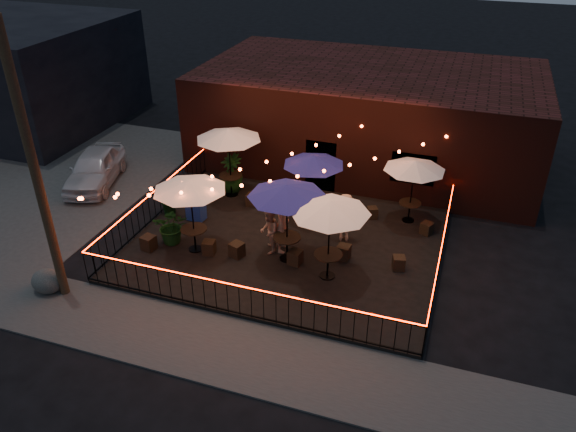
% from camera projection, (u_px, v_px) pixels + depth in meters
% --- Properties ---
extents(ground, '(110.00, 110.00, 0.00)m').
position_uv_depth(ground, '(266.00, 279.00, 17.34)').
color(ground, black).
rests_on(ground, ground).
extents(patio, '(10.00, 8.00, 0.15)m').
position_uv_depth(patio, '(287.00, 244.00, 18.94)').
color(patio, black).
rests_on(patio, ground).
extents(sidewalk, '(18.00, 2.50, 0.05)m').
position_uv_depth(sidewalk, '(222.00, 349.00, 14.68)').
color(sidewalk, '#413F3C').
rests_on(sidewalk, ground).
extents(parking_lot, '(11.00, 12.00, 0.02)m').
position_uv_depth(parking_lot, '(37.00, 171.00, 23.97)').
color(parking_lot, '#413F3C').
rests_on(parking_lot, ground).
extents(brick_building, '(14.00, 8.00, 4.00)m').
position_uv_depth(brick_building, '(369.00, 115.00, 24.22)').
color(brick_building, '#33130D').
rests_on(brick_building, ground).
extents(utility_pole, '(0.26, 0.26, 8.00)m').
position_uv_depth(utility_pole, '(35.00, 172.00, 14.71)').
color(utility_pole, '#3D2619').
rests_on(utility_pole, ground).
extents(fence_front, '(10.00, 0.04, 1.04)m').
position_uv_depth(fence_front, '(239.00, 301.00, 15.38)').
color(fence_front, black).
rests_on(fence_front, patio).
extents(fence_left, '(0.04, 8.00, 1.04)m').
position_uv_depth(fence_left, '(155.00, 205.00, 20.04)').
color(fence_left, black).
rests_on(fence_left, patio).
extents(fence_right, '(0.04, 8.00, 1.04)m').
position_uv_depth(fence_right, '(440.00, 256.00, 17.25)').
color(fence_right, black).
rests_on(fence_right, patio).
extents(festoon_lights, '(10.02, 8.72, 1.32)m').
position_uv_depth(festoon_lights, '(253.00, 178.00, 17.75)').
color(festoon_lights, '#F7491E').
rests_on(festoon_lights, ground).
extents(cafe_table_0, '(2.44, 2.44, 2.58)m').
position_uv_depth(cafe_table_0, '(190.00, 186.00, 17.32)').
color(cafe_table_0, black).
rests_on(cafe_table_0, patio).
extents(cafe_table_1, '(2.68, 2.68, 2.71)m').
position_uv_depth(cafe_table_1, '(228.00, 135.00, 20.58)').
color(cafe_table_1, black).
rests_on(cafe_table_1, patio).
extents(cafe_table_2, '(3.21, 3.21, 2.67)m').
position_uv_depth(cafe_table_2, '(287.00, 192.00, 16.80)').
color(cafe_table_2, black).
rests_on(cafe_table_2, patio).
extents(cafe_table_3, '(2.45, 2.45, 2.40)m').
position_uv_depth(cafe_table_3, '(314.00, 161.00, 19.28)').
color(cafe_table_3, black).
rests_on(cafe_table_3, patio).
extents(cafe_table_4, '(2.85, 2.85, 2.63)m').
position_uv_depth(cafe_table_4, '(330.00, 208.00, 16.02)').
color(cafe_table_4, black).
rests_on(cafe_table_4, patio).
extents(cafe_table_5, '(2.75, 2.75, 2.35)m').
position_uv_depth(cafe_table_5, '(415.00, 166.00, 19.04)').
color(cafe_table_5, black).
rests_on(cafe_table_5, patio).
extents(bistro_chair_0, '(0.47, 0.47, 0.48)m').
position_uv_depth(bistro_chair_0, '(149.00, 243.00, 18.40)').
color(bistro_chair_0, black).
rests_on(bistro_chair_0, patio).
extents(bistro_chair_1, '(0.45, 0.45, 0.46)m').
position_uv_depth(bistro_chair_1, '(209.00, 247.00, 18.18)').
color(bistro_chair_1, black).
rests_on(bistro_chair_1, patio).
extents(bistro_chair_2, '(0.55, 0.55, 0.50)m').
position_uv_depth(bistro_chair_2, '(203.00, 195.00, 21.25)').
color(bistro_chair_2, black).
rests_on(bistro_chair_2, patio).
extents(bistro_chair_3, '(0.39, 0.39, 0.46)m').
position_uv_depth(bistro_chair_3, '(252.00, 200.00, 20.98)').
color(bistro_chair_3, black).
rests_on(bistro_chair_3, patio).
extents(bistro_chair_4, '(0.51, 0.51, 0.48)m').
position_uv_depth(bistro_chair_4, '(237.00, 250.00, 18.06)').
color(bistro_chair_4, black).
rests_on(bistro_chair_4, patio).
extents(bistro_chair_5, '(0.45, 0.45, 0.47)m').
position_uv_depth(bistro_chair_5, '(295.00, 257.00, 17.69)').
color(bistro_chair_5, black).
rests_on(bistro_chair_5, patio).
extents(bistro_chair_6, '(0.42, 0.42, 0.47)m').
position_uv_depth(bistro_chair_6, '(305.00, 205.00, 20.60)').
color(bistro_chair_6, black).
rests_on(bistro_chair_6, patio).
extents(bistro_chair_7, '(0.39, 0.39, 0.42)m').
position_uv_depth(bistro_chair_7, '(340.00, 215.00, 20.03)').
color(bistro_chair_7, black).
rests_on(bistro_chair_7, patio).
extents(bistro_chair_8, '(0.44, 0.44, 0.48)m').
position_uv_depth(bistro_chair_8, '(344.00, 252.00, 17.93)').
color(bistro_chair_8, black).
rests_on(bistro_chair_8, patio).
extents(bistro_chair_9, '(0.46, 0.46, 0.44)m').
position_uv_depth(bistro_chair_9, '(399.00, 263.00, 17.45)').
color(bistro_chair_9, black).
rests_on(bistro_chair_9, patio).
extents(bistro_chair_10, '(0.46, 0.46, 0.41)m').
position_uv_depth(bistro_chair_10, '(372.00, 213.00, 20.20)').
color(bistro_chair_10, black).
rests_on(bistro_chair_10, patio).
extents(bistro_chair_11, '(0.47, 0.47, 0.42)m').
position_uv_depth(bistro_chair_11, '(427.00, 228.00, 19.25)').
color(bistro_chair_11, black).
rests_on(bistro_chair_11, patio).
extents(patron_a, '(0.61, 0.80, 1.97)m').
position_uv_depth(patron_a, '(282.00, 224.00, 18.00)').
color(patron_a, tan).
rests_on(patron_a, patio).
extents(patron_b, '(0.78, 0.89, 1.55)m').
position_uv_depth(patron_b, '(269.00, 231.00, 18.02)').
color(patron_b, '#DAB289').
rests_on(patron_b, patio).
extents(patron_c, '(1.18, 0.79, 1.70)m').
position_uv_depth(patron_c, '(345.00, 218.00, 18.60)').
color(patron_c, tan).
rests_on(patron_c, patio).
extents(potted_shrub_a, '(1.39, 1.29, 1.27)m').
position_uv_depth(potted_shrub_a, '(172.00, 226.00, 18.57)').
color(potted_shrub_a, '#103511').
rests_on(potted_shrub_a, patio).
extents(potted_shrub_b, '(0.85, 0.75, 1.31)m').
position_uv_depth(potted_shrub_b, '(170.00, 198.00, 20.19)').
color(potted_shrub_b, '#163912').
rests_on(potted_shrub_b, patio).
extents(potted_shrub_c, '(0.99, 0.99, 1.53)m').
position_uv_depth(potted_shrub_c, '(232.00, 173.00, 21.73)').
color(potted_shrub_c, '#1D3E11').
rests_on(potted_shrub_c, patio).
extents(cooler, '(0.70, 0.53, 0.87)m').
position_uv_depth(cooler, '(196.00, 208.00, 19.99)').
color(cooler, '#1F42AA').
rests_on(cooler, patio).
extents(boulder, '(1.15, 1.07, 0.72)m').
position_uv_depth(boulder, '(47.00, 281.00, 16.65)').
color(boulder, '#40403B').
rests_on(boulder, ground).
extents(car_white, '(2.78, 4.38, 1.39)m').
position_uv_depth(car_white, '(95.00, 168.00, 22.65)').
color(car_white, white).
rests_on(car_white, ground).
extents(car_silver, '(2.77, 4.25, 1.32)m').
position_uv_depth(car_silver, '(48.00, 127.00, 26.60)').
color(car_silver, gray).
rests_on(car_silver, ground).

